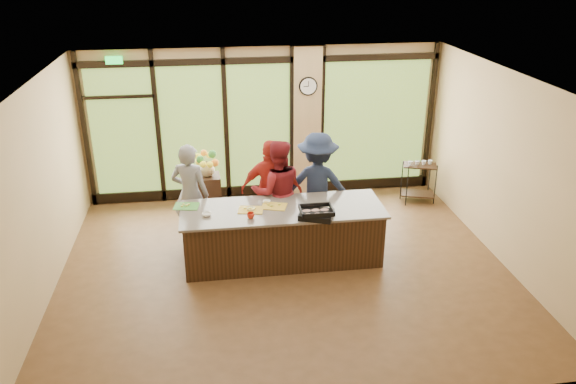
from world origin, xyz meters
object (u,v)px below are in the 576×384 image
object	(u,v)px
flower_stand	(209,198)
bar_cart	(419,177)
roasting_pan	(316,215)
cook_left	(190,194)
cook_right	(317,186)
island_base	(283,235)

from	to	relation	value
flower_stand	bar_cart	world-z (taller)	flower_stand
roasting_pan	cook_left	bearing A→B (deg)	168.81
cook_right	bar_cart	size ratio (longest dim) A/B	2.17
cook_left	roasting_pan	world-z (taller)	cook_left
flower_stand	bar_cart	distance (m)	4.14
cook_right	flower_stand	xyz separation A→B (m)	(-1.87, 0.85, -0.49)
island_base	cook_right	size ratio (longest dim) A/B	1.65
cook_left	roasting_pan	distance (m)	2.28
roasting_pan	flower_stand	size ratio (longest dim) A/B	0.56
island_base	flower_stand	bearing A→B (deg)	125.27
cook_right	flower_stand	distance (m)	2.11
cook_left	cook_right	xyz separation A→B (m)	(2.16, -0.05, 0.05)
roasting_pan	flower_stand	bearing A→B (deg)	150.01
island_base	roasting_pan	bearing A→B (deg)	-40.49
cook_right	bar_cart	world-z (taller)	cook_right
island_base	cook_left	distance (m)	1.73
island_base	cook_left	world-z (taller)	cook_left
cook_left	cook_right	size ratio (longest dim) A/B	0.95
island_base	bar_cart	xyz separation A→B (m)	(2.98, 1.88, 0.08)
roasting_pan	bar_cart	world-z (taller)	roasting_pan
cook_left	cook_right	world-z (taller)	cook_right
flower_stand	bar_cart	size ratio (longest dim) A/B	1.02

